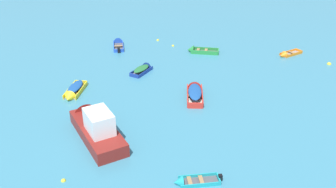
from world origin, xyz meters
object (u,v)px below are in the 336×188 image
(rowboat_blue_midfield_left, at_px, (118,44))
(mooring_buoy_between_boats_left, at_px, (173,46))
(mooring_buoy_trailing, at_px, (63,181))
(rowboat_yellow_far_left, at_px, (73,92))
(motor_launch_maroon_near_left, at_px, (95,126))
(rowboat_green_cluster_outer, at_px, (197,51))
(rowboat_red_cluster_inner, at_px, (195,91))
(rowboat_turquoise_back_row_right, at_px, (188,182))
(mooring_buoy_outer_edge, at_px, (329,64))
(rowboat_deep_blue_far_right, at_px, (144,68))
(rowboat_orange_outer_left, at_px, (286,55))
(mooring_buoy_far_field, at_px, (158,40))

(rowboat_blue_midfield_left, bearing_deg, mooring_buoy_between_boats_left, 8.27)
(rowboat_blue_midfield_left, height_order, mooring_buoy_trailing, rowboat_blue_midfield_left)
(rowboat_yellow_far_left, xyz_separation_m, motor_launch_maroon_near_left, (4.18, -5.46, 0.47))
(rowboat_green_cluster_outer, xyz_separation_m, mooring_buoy_trailing, (-5.01, -22.73, -0.19))
(rowboat_red_cluster_inner, height_order, mooring_buoy_between_boats_left, rowboat_red_cluster_inner)
(rowboat_turquoise_back_row_right, xyz_separation_m, mooring_buoy_outer_edge, (11.44, 20.78, -0.13))
(rowboat_yellow_far_left, distance_m, rowboat_deep_blue_far_right, 7.70)
(rowboat_orange_outer_left, height_order, mooring_buoy_between_boats_left, rowboat_orange_outer_left)
(rowboat_green_cluster_outer, xyz_separation_m, rowboat_orange_outer_left, (9.58, 0.84, -0.06))
(rowboat_green_cluster_outer, height_order, mooring_buoy_far_field, rowboat_green_cluster_outer)
(mooring_buoy_outer_edge, bearing_deg, rowboat_red_cluster_inner, -143.06)
(rowboat_deep_blue_far_right, distance_m, mooring_buoy_between_boats_left, 7.68)
(rowboat_yellow_far_left, xyz_separation_m, mooring_buoy_far_field, (3.97, 15.25, -0.30))
(rowboat_yellow_far_left, bearing_deg, rowboat_red_cluster_inner, 11.32)
(mooring_buoy_between_boats_left, relative_size, mooring_buoy_outer_edge, 0.72)
(motor_launch_maroon_near_left, height_order, rowboat_turquoise_back_row_right, motor_launch_maroon_near_left)
(rowboat_deep_blue_far_right, xyz_separation_m, mooring_buoy_outer_edge, (18.18, 5.41, -0.26))
(motor_launch_maroon_near_left, height_order, rowboat_red_cluster_inner, motor_launch_maroon_near_left)
(rowboat_blue_midfield_left, distance_m, rowboat_orange_outer_left, 18.88)
(rowboat_blue_midfield_left, height_order, rowboat_turquoise_back_row_right, rowboat_blue_midfield_left)
(motor_launch_maroon_near_left, xyz_separation_m, mooring_buoy_far_field, (-0.21, 20.71, -0.77))
(rowboat_deep_blue_far_right, bearing_deg, mooring_buoy_far_field, 94.39)
(mooring_buoy_between_boats_left, bearing_deg, mooring_buoy_trailing, -94.80)
(rowboat_yellow_far_left, relative_size, rowboat_green_cluster_outer, 1.03)
(mooring_buoy_far_field, bearing_deg, motor_launch_maroon_near_left, -89.42)
(rowboat_blue_midfield_left, distance_m, mooring_buoy_far_field, 4.85)
(rowboat_red_cluster_inner, height_order, mooring_buoy_outer_edge, rowboat_red_cluster_inner)
(mooring_buoy_between_boats_left, height_order, mooring_buoy_trailing, mooring_buoy_between_boats_left)
(motor_launch_maroon_near_left, bearing_deg, mooring_buoy_outer_edge, 42.29)
(rowboat_red_cluster_inner, height_order, rowboat_orange_outer_left, rowboat_red_cluster_inner)
(motor_launch_maroon_near_left, height_order, mooring_buoy_trailing, motor_launch_maroon_near_left)
(rowboat_blue_midfield_left, relative_size, rowboat_red_cluster_inner, 0.92)
(rowboat_blue_midfield_left, height_order, rowboat_yellow_far_left, rowboat_yellow_far_left)
(mooring_buoy_between_boats_left, bearing_deg, rowboat_deep_blue_far_right, -100.98)
(rowboat_turquoise_back_row_right, bearing_deg, mooring_buoy_far_field, 106.90)
(rowboat_blue_midfield_left, relative_size, rowboat_turquoise_back_row_right, 1.31)
(rowboat_yellow_far_left, xyz_separation_m, mooring_buoy_outer_edge, (22.85, 11.53, -0.30))
(rowboat_orange_outer_left, distance_m, mooring_buoy_between_boats_left, 12.58)
(rowboat_red_cluster_inner, distance_m, rowboat_turquoise_back_row_right, 11.36)
(rowboat_green_cluster_outer, bearing_deg, mooring_buoy_outer_edge, -2.87)
(mooring_buoy_outer_edge, height_order, mooring_buoy_far_field, mooring_buoy_outer_edge)
(rowboat_blue_midfield_left, distance_m, rowboat_red_cluster_inner, 14.94)
(rowboat_turquoise_back_row_right, height_order, mooring_buoy_between_boats_left, rowboat_turquoise_back_row_right)
(mooring_buoy_outer_edge, distance_m, mooring_buoy_far_field, 19.25)
(rowboat_red_cluster_inner, bearing_deg, rowboat_green_cluster_outer, 96.35)
(rowboat_deep_blue_far_right, xyz_separation_m, mooring_buoy_between_boats_left, (1.46, 7.54, -0.26))
(rowboat_orange_outer_left, height_order, rowboat_turquoise_back_row_right, rowboat_orange_outer_left)
(rowboat_orange_outer_left, bearing_deg, rowboat_green_cluster_outer, -174.97)
(rowboat_red_cluster_inner, xyz_separation_m, rowboat_orange_outer_left, (8.45, 11.01, -0.24))
(rowboat_red_cluster_inner, relative_size, rowboat_turquoise_back_row_right, 1.43)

